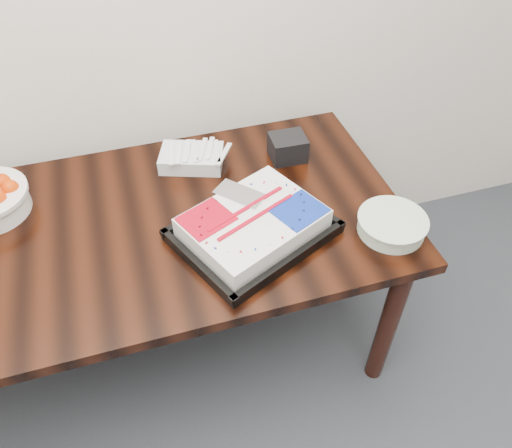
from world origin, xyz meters
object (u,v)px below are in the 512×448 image
object	(u,v)px
table	(140,244)
plate_stack	(392,225)
napkin_box	(288,147)
cake_tray	(253,226)

from	to	relation	value
table	plate_stack	distance (m)	0.85
table	napkin_box	distance (m)	0.65
cake_tray	plate_stack	distance (m)	0.45
plate_stack	cake_tray	bearing A→B (deg)	165.53
table	napkin_box	size ratio (longest dim) A/B	13.74
table	cake_tray	distance (m)	0.41
napkin_box	plate_stack	bearing A→B (deg)	-67.86
cake_tray	plate_stack	bearing A→B (deg)	-14.47
table	plate_stack	world-z (taller)	plate_stack
cake_tray	plate_stack	world-z (taller)	cake_tray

